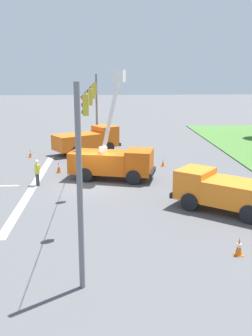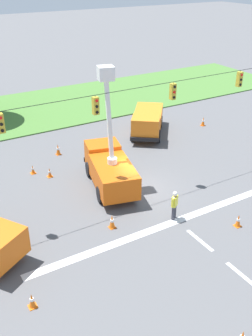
{
  "view_description": "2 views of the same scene",
  "coord_description": "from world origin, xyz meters",
  "px_view_note": "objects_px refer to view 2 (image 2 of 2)",
  "views": [
    {
      "loc": [
        25.67,
        0.92,
        7.54
      ],
      "look_at": [
        1.69,
        2.13,
        1.55
      ],
      "focal_mm": 42.0,
      "sensor_mm": 36.0,
      "label": 1
    },
    {
      "loc": [
        -11.61,
        -18.05,
        12.77
      ],
      "look_at": [
        -0.57,
        0.53,
        1.45
      ],
      "focal_mm": 42.0,
      "sensor_mm": 36.0,
      "label": 2
    }
  ],
  "objects_px": {
    "road_worker": "(175,204)",
    "traffic_cone_foreground_left": "(50,173)",
    "traffic_cone_far_left": "(33,169)",
    "traffic_cone_mid_left": "(58,149)",
    "traffic_cone_near_bucket": "(203,121)",
    "traffic_cone_lane_edge_a": "(238,221)",
    "traffic_cone_mid_right": "(32,301)",
    "utility_truck_bucket_lift": "(110,166)",
    "utility_truck_support_near": "(147,121)",
    "traffic_cone_far_right": "(112,221)"
  },
  "relations": [
    {
      "from": "traffic_cone_lane_edge_a",
      "to": "traffic_cone_far_right",
      "type": "distance_m",
      "value": 6.85
    },
    {
      "from": "traffic_cone_foreground_left",
      "to": "traffic_cone_near_bucket",
      "type": "relative_size",
      "value": 0.84
    },
    {
      "from": "road_worker",
      "to": "traffic_cone_mid_left",
      "type": "distance_m",
      "value": 11.4
    },
    {
      "from": "traffic_cone_foreground_left",
      "to": "traffic_cone_far_right",
      "type": "height_order",
      "value": "traffic_cone_far_right"
    },
    {
      "from": "traffic_cone_near_bucket",
      "to": "traffic_cone_lane_edge_a",
      "type": "relative_size",
      "value": 1.07
    },
    {
      "from": "utility_truck_bucket_lift",
      "to": "road_worker",
      "type": "relative_size",
      "value": 4.28
    },
    {
      "from": "traffic_cone_mid_right",
      "to": "traffic_cone_lane_edge_a",
      "type": "bearing_deg",
      "value": -1.13
    },
    {
      "from": "traffic_cone_mid_left",
      "to": "traffic_cone_near_bucket",
      "type": "bearing_deg",
      "value": -4.28
    },
    {
      "from": "utility_truck_bucket_lift",
      "to": "traffic_cone_far_right",
      "type": "height_order",
      "value": "utility_truck_bucket_lift"
    },
    {
      "from": "traffic_cone_foreground_left",
      "to": "utility_truck_bucket_lift",
      "type": "bearing_deg",
      "value": -46.7
    },
    {
      "from": "traffic_cone_lane_edge_a",
      "to": "traffic_cone_far_right",
      "type": "relative_size",
      "value": 0.9
    },
    {
      "from": "traffic_cone_near_bucket",
      "to": "road_worker",
      "type": "bearing_deg",
      "value": -136.84
    },
    {
      "from": "traffic_cone_mid_left",
      "to": "traffic_cone_far_left",
      "type": "bearing_deg",
      "value": -143.73
    },
    {
      "from": "traffic_cone_lane_edge_a",
      "to": "traffic_cone_far_left",
      "type": "distance_m",
      "value": 13.84
    },
    {
      "from": "utility_truck_bucket_lift",
      "to": "traffic_cone_near_bucket",
      "type": "relative_size",
      "value": 9.59
    },
    {
      "from": "road_worker",
      "to": "traffic_cone_mid_right",
      "type": "distance_m",
      "value": 9.19
    },
    {
      "from": "utility_truck_support_near",
      "to": "traffic_cone_lane_edge_a",
      "type": "height_order",
      "value": "utility_truck_support_near"
    },
    {
      "from": "traffic_cone_mid_left",
      "to": "traffic_cone_near_bucket",
      "type": "distance_m",
      "value": 13.25
    },
    {
      "from": "traffic_cone_foreground_left",
      "to": "road_worker",
      "type": "bearing_deg",
      "value": -62.73
    },
    {
      "from": "utility_truck_bucket_lift",
      "to": "traffic_cone_far_left",
      "type": "distance_m",
      "value": 5.68
    },
    {
      "from": "traffic_cone_mid_left",
      "to": "traffic_cone_far_left",
      "type": "distance_m",
      "value": 3.25
    },
    {
      "from": "utility_truck_support_near",
      "to": "traffic_cone_near_bucket",
      "type": "distance_m",
      "value": 5.4
    },
    {
      "from": "traffic_cone_far_right",
      "to": "utility_truck_support_near",
      "type": "bearing_deg",
      "value": 48.44
    },
    {
      "from": "traffic_cone_mid_left",
      "to": "traffic_cone_near_bucket",
      "type": "relative_size",
      "value": 1.05
    },
    {
      "from": "traffic_cone_near_bucket",
      "to": "traffic_cone_lane_edge_a",
      "type": "distance_m",
      "value": 14.96
    },
    {
      "from": "traffic_cone_mid_right",
      "to": "traffic_cone_foreground_left",
      "type": "bearing_deg",
      "value": 65.43
    },
    {
      "from": "traffic_cone_lane_edge_a",
      "to": "traffic_cone_near_bucket",
      "type": "bearing_deg",
      "value": 56.61
    },
    {
      "from": "traffic_cone_mid_left",
      "to": "traffic_cone_near_bucket",
      "type": "height_order",
      "value": "traffic_cone_mid_left"
    },
    {
      "from": "utility_truck_support_near",
      "to": "traffic_cone_lane_edge_a",
      "type": "xyz_separation_m",
      "value": [
        -2.97,
        -13.45,
        -0.79
      ]
    },
    {
      "from": "utility_truck_support_near",
      "to": "traffic_cone_mid_right",
      "type": "bearing_deg",
      "value": -137.57
    },
    {
      "from": "utility_truck_support_near",
      "to": "traffic_cone_foreground_left",
      "type": "distance_m",
      "value": 10.22
    },
    {
      "from": "utility_truck_support_near",
      "to": "traffic_cone_mid_left",
      "type": "relative_size",
      "value": 7.2
    },
    {
      "from": "utility_truck_bucket_lift",
      "to": "traffic_cone_near_bucket",
      "type": "bearing_deg",
      "value": 22.69
    },
    {
      "from": "road_worker",
      "to": "traffic_cone_mid_right",
      "type": "relative_size",
      "value": 2.46
    },
    {
      "from": "utility_truck_support_near",
      "to": "traffic_cone_mid_right",
      "type": "relative_size",
      "value": 8.27
    },
    {
      "from": "traffic_cone_foreground_left",
      "to": "traffic_cone_near_bucket",
      "type": "distance_m",
      "value": 15.15
    },
    {
      "from": "traffic_cone_mid_right",
      "to": "road_worker",
      "type": "bearing_deg",
      "value": 13.44
    },
    {
      "from": "traffic_cone_mid_right",
      "to": "traffic_cone_mid_left",
      "type": "bearing_deg",
      "value": 63.83
    },
    {
      "from": "utility_truck_bucket_lift",
      "to": "traffic_cone_lane_edge_a",
      "type": "bearing_deg",
      "value": -62.49
    },
    {
      "from": "traffic_cone_near_bucket",
      "to": "traffic_cone_far_left",
      "type": "distance_m",
      "value": 15.86
    },
    {
      "from": "traffic_cone_near_bucket",
      "to": "traffic_cone_far_left",
      "type": "relative_size",
      "value": 1.25
    },
    {
      "from": "utility_truck_bucket_lift",
      "to": "traffic_cone_foreground_left",
      "type": "xyz_separation_m",
      "value": [
        -2.92,
        3.09,
        -1.1
      ]
    },
    {
      "from": "road_worker",
      "to": "traffic_cone_far_right",
      "type": "height_order",
      "value": "road_worker"
    },
    {
      "from": "traffic_cone_mid_right",
      "to": "traffic_cone_far_right",
      "type": "bearing_deg",
      "value": 29.67
    },
    {
      "from": "utility_truck_support_near",
      "to": "traffic_cone_near_bucket",
      "type": "bearing_deg",
      "value": -10.26
    },
    {
      "from": "road_worker",
      "to": "traffic_cone_foreground_left",
      "type": "xyz_separation_m",
      "value": [
        -4.21,
        8.17,
        -0.68
      ]
    },
    {
      "from": "traffic_cone_mid_right",
      "to": "traffic_cone_far_left",
      "type": "distance_m",
      "value": 11.99
    },
    {
      "from": "road_worker",
      "to": "traffic_cone_far_left",
      "type": "bearing_deg",
      "value": 118.61
    },
    {
      "from": "road_worker",
      "to": "traffic_cone_lane_edge_a",
      "type": "xyz_separation_m",
      "value": [
        2.57,
        -2.36,
        -0.64
      ]
    },
    {
      "from": "utility_truck_support_near",
      "to": "road_worker",
      "type": "height_order",
      "value": "utility_truck_support_near"
    }
  ]
}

